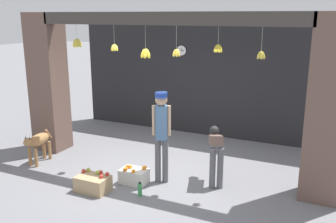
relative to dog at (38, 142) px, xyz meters
The scene contains 12 objects.
ground_plane 2.68m from the dog, 12.41° to the left, with size 60.00×60.00×0.00m, color slate.
shop_back_wall 4.41m from the dog, 52.92° to the left, with size 7.23×0.12×3.13m, color #232326.
shop_pillar_left 1.45m from the dog, 114.18° to the left, with size 0.70×0.60×3.13m, color brown.
shop_pillar_right 5.72m from the dog, ahead, with size 0.70×0.60×3.13m, color brown.
storefront_awning 3.64m from the dog, 15.02° to the left, with size 5.33×0.28×0.87m.
dog is the anchor object (origin of this frame).
shopkeeper 2.85m from the dog, ahead, with size 0.33×0.31×1.73m.
worker_stooping 3.77m from the dog, ahead, with size 0.46×0.74×1.00m.
fruit_crate_oranges 2.36m from the dog, ahead, with size 0.50×0.35×0.34m.
fruit_crate_apples 1.95m from the dog, 17.86° to the right, with size 0.58×0.40×0.35m.
water_bottle 2.74m from the dog, ahead, with size 0.08×0.08×0.26m.
wall_clock 4.18m from the dog, 60.88° to the left, with size 0.27×0.03×0.27m.
Camera 1 is at (3.09, -6.18, 3.08)m, focal length 40.00 mm.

